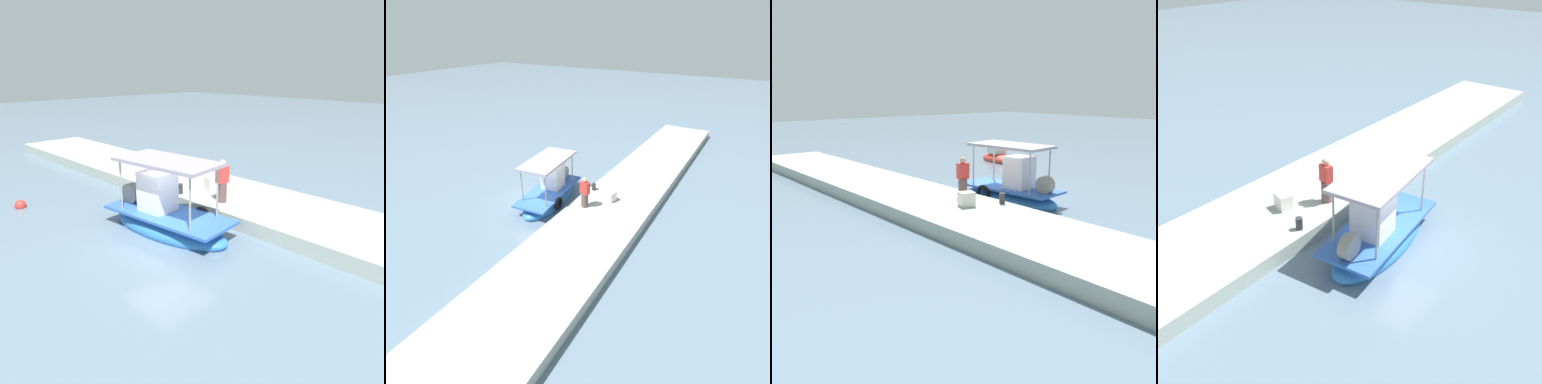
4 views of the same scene
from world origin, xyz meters
The scene contains 7 objects.
ground_plane centered at (0.00, 0.00, 0.00)m, with size 120.00×120.00×0.00m, color slate.
dock_quay centered at (0.00, -4.25, 0.28)m, with size 36.00×4.14×0.57m, color #A6B0A5.
main_fishing_boat centered at (0.53, -0.41, 0.52)m, with size 5.26×2.52×3.03m.
fisherman_near_bollard centered at (0.14, -3.01, 1.36)m, with size 0.46×0.54×1.74m.
mooring_bollard centered at (2.07, -2.52, 0.78)m, with size 0.24×0.24×0.43m, color #2D2D33.
cargo_crate centered at (1.45, -3.90, 0.85)m, with size 0.60×0.48×0.57m, color silver.
marker_buoy centered at (6.76, 2.50, 0.10)m, with size 0.48×0.48×0.48m.
Camera 1 is at (-9.23, 7.92, 5.71)m, focal length 35.29 mm.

